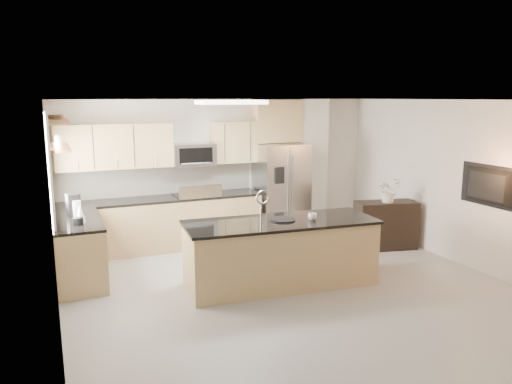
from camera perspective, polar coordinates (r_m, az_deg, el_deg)
name	(u,v)px	position (r m, az deg, el deg)	size (l,w,h in m)	color
floor	(303,298)	(6.81, 5.36, -12.02)	(6.50, 6.50, 0.00)	gray
ceiling	(306,100)	(6.28, 5.78, 10.40)	(6.00, 6.50, 0.02)	white
wall_back	(222,170)	(9.36, -3.96, 2.56)	(6.00, 0.02, 2.60)	beige
wall_left	(53,226)	(5.67, -22.20, -3.66)	(0.02, 6.50, 2.60)	beige
wall_right	(479,187)	(8.27, 24.17, 0.54)	(0.02, 6.50, 2.60)	beige
back_counter	(162,223)	(8.90, -10.70, -3.47)	(3.55, 0.66, 1.44)	tan
left_counter	(79,250)	(7.69, -19.60, -6.30)	(0.66, 1.50, 0.92)	tan
range	(197,219)	(9.04, -6.81, -3.14)	(0.76, 0.64, 1.14)	black
upper_cabinets	(153,145)	(8.80, -11.72, 5.28)	(3.50, 0.33, 0.75)	tan
microwave	(193,155)	(8.95, -7.20, 4.25)	(0.76, 0.40, 0.40)	#AAAAAC
refrigerator	(281,190)	(9.49, 2.88, 0.18)	(0.92, 0.78, 1.78)	#AAAAAC
partition_column	(311,166)	(9.97, 6.27, 3.03)	(0.60, 0.30, 2.60)	white
window	(50,170)	(7.43, -22.50, 2.34)	(0.04, 1.15, 1.65)	white
shelf_lower	(58,147)	(7.50, -21.71, 4.78)	(0.30, 1.20, 0.04)	brown
shelf_upper	(56,120)	(7.47, -21.90, 7.60)	(0.30, 1.20, 0.04)	brown
ceiling_fixture	(231,102)	(7.58, -2.85, 10.20)	(1.00, 0.50, 0.06)	white
island	(280,253)	(7.12, 2.81, -6.92)	(2.78, 1.20, 1.36)	tan
credenza	(385,225)	(9.08, 14.57, -3.68)	(1.05, 0.44, 0.84)	black
cup	(312,217)	(7.06, 6.47, -2.81)	(0.12, 0.12, 0.10)	white
platter	(282,220)	(7.02, 3.02, -3.16)	(0.37, 0.37, 0.02)	black
blender	(77,214)	(7.22, -19.73, -2.43)	(0.14, 0.14, 0.33)	black
kettle	(80,213)	(7.51, -19.47, -2.23)	(0.19, 0.19, 0.24)	#AAAAAC
coffee_maker	(73,205)	(7.77, -20.15, -1.44)	(0.21, 0.24, 0.33)	black
bowl	(55,116)	(7.51, -21.94, 8.05)	(0.33, 0.33, 0.08)	#AAAAAC
flower_vase	(389,184)	(8.87, 14.97, 0.92)	(0.59, 0.52, 0.66)	silver
television	(486,186)	(8.06, 24.79, 0.61)	(1.08, 0.14, 0.62)	black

